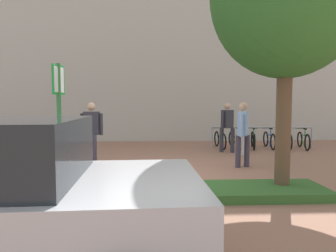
{
  "coord_description": "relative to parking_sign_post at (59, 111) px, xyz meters",
  "views": [
    {
      "loc": [
        -0.08,
        -7.14,
        1.68
      ],
      "look_at": [
        0.36,
        2.21,
        1.0
      ],
      "focal_mm": 32.81,
      "sensor_mm": 36.0,
      "label": 1
    }
  ],
  "objects": [
    {
      "name": "ground_plane",
      "position": [
        1.74,
        1.68,
        -1.56
      ],
      "size": [
        60.0,
        60.0,
        0.0
      ],
      "primitive_type": "plane",
      "color": "#936651"
    },
    {
      "name": "building_facade",
      "position": [
        1.74,
        8.9,
        3.44
      ],
      "size": [
        28.0,
        1.2,
        10.0
      ],
      "primitive_type": "cube",
      "color": "#B2ADA3",
      "rests_on": "ground"
    },
    {
      "name": "planter_strip",
      "position": [
        1.3,
        0.0,
        -1.48
      ],
      "size": [
        7.0,
        1.1,
        0.16
      ],
      "primitive_type": "cube",
      "color": "#336028",
      "rests_on": "ground"
    },
    {
      "name": "parking_sign_post",
      "position": [
        0.0,
        0.0,
        0.0
      ],
      "size": [
        0.12,
        0.36,
        2.38
      ],
      "color": "#2D7238",
      "rests_on": "ground"
    },
    {
      "name": "bike_at_sign",
      "position": [
        -0.02,
        0.12,
        -1.21
      ],
      "size": [
        1.57,
        0.71,
        0.86
      ],
      "color": "black",
      "rests_on": "ground"
    },
    {
      "name": "bike_rack_cluster",
      "position": [
        5.71,
        5.84,
        -1.21
      ],
      "size": [
        3.74,
        1.9,
        0.83
      ],
      "color": "#99999E",
      "rests_on": "ground"
    },
    {
      "name": "bollard_steel",
      "position": [
        4.6,
        4.38,
        -1.11
      ],
      "size": [
        0.16,
        0.16,
        0.9
      ],
      "primitive_type": "cylinder",
      "color": "#ADADB2",
      "rests_on": "ground"
    },
    {
      "name": "person_shirt_white",
      "position": [
        4.01,
        2.49,
        -0.57
      ],
      "size": [
        0.4,
        0.57,
        1.72
      ],
      "color": "#383342",
      "rests_on": "ground"
    },
    {
      "name": "person_suited_dark",
      "position": [
        4.19,
        4.98,
        -0.57
      ],
      "size": [
        0.5,
        0.44,
        1.72
      ],
      "color": "#2D2D38",
      "rests_on": "ground"
    },
    {
      "name": "person_suited_navy",
      "position": [
        -0.02,
        2.87,
        -0.57
      ],
      "size": [
        0.61,
        0.42,
        1.72
      ],
      "color": "#383342",
      "rests_on": "ground"
    }
  ]
}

